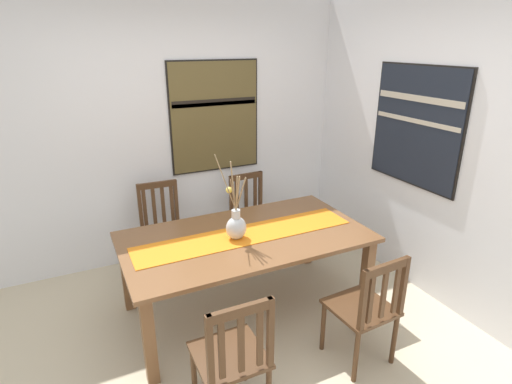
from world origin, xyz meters
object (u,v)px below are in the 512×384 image
(chair_1, at_px, (252,214))
(chair_2, at_px, (163,228))
(chair_0, at_px, (366,308))
(chair_3, at_px, (233,356))
(painting_on_back_wall, at_px, (215,117))
(centerpiece_vase, at_px, (236,225))
(painting_on_side_wall, at_px, (416,126))
(dining_table, at_px, (246,244))

(chair_1, xyz_separation_m, chair_2, (-0.97, 0.03, 0.02))
(chair_0, xyz_separation_m, chair_1, (-0.01, 1.86, -0.00))
(chair_3, relative_size, painting_on_back_wall, 0.79)
(chair_1, bearing_deg, chair_2, 178.15)
(centerpiece_vase, xyz_separation_m, painting_on_back_wall, (0.33, 1.32, 0.62))
(chair_0, bearing_deg, centerpiece_vase, 123.93)
(chair_0, xyz_separation_m, chair_3, (-1.03, -0.03, 0.01))
(chair_3, distance_m, painting_on_side_wall, 2.51)
(chair_0, height_order, chair_2, chair_2)
(dining_table, height_order, chair_2, chair_2)
(chair_2, bearing_deg, chair_3, -91.45)
(chair_2, xyz_separation_m, painting_on_side_wall, (2.08, -1.10, 1.03))
(centerpiece_vase, bearing_deg, painting_on_side_wall, -3.54)
(centerpiece_vase, bearing_deg, dining_table, 17.08)
(centerpiece_vase, bearing_deg, chair_1, 58.45)
(chair_3, xyz_separation_m, painting_on_side_wall, (2.13, 0.82, 1.04))
(chair_1, distance_m, painting_on_side_wall, 1.87)
(dining_table, relative_size, centerpiece_vase, 2.76)
(dining_table, bearing_deg, chair_3, -118.50)
(centerpiece_vase, bearing_deg, chair_2, 110.68)
(chair_1, relative_size, chair_2, 0.96)
(chair_3, bearing_deg, chair_0, 1.64)
(chair_1, xyz_separation_m, chair_3, (-1.02, -1.89, 0.01))
(centerpiece_vase, height_order, chair_3, centerpiece_vase)
(chair_3, height_order, painting_on_side_wall, painting_on_side_wall)
(painting_on_back_wall, xyz_separation_m, painting_on_side_wall, (1.37, -1.42, 0.04))
(chair_1, distance_m, chair_2, 0.97)
(painting_on_back_wall, bearing_deg, centerpiece_vase, -104.16)
(dining_table, relative_size, painting_on_side_wall, 1.88)
(chair_0, height_order, painting_on_back_wall, painting_on_back_wall)
(chair_2, height_order, painting_on_back_wall, painting_on_back_wall)
(painting_on_back_wall, distance_m, painting_on_side_wall, 1.98)
(chair_1, height_order, painting_on_side_wall, painting_on_side_wall)
(chair_0, xyz_separation_m, chair_2, (-0.98, 1.89, 0.01))
(chair_2, distance_m, chair_3, 1.92)
(chair_3, distance_m, painting_on_back_wall, 2.57)
(dining_table, relative_size, chair_1, 2.29)
(painting_on_back_wall, bearing_deg, chair_3, -108.63)
(chair_2, xyz_separation_m, chair_3, (-0.05, -1.92, -0.01))
(chair_2, bearing_deg, painting_on_back_wall, 24.46)
(painting_on_side_wall, bearing_deg, chair_0, -144.25)
(chair_1, distance_m, chair_3, 2.15)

